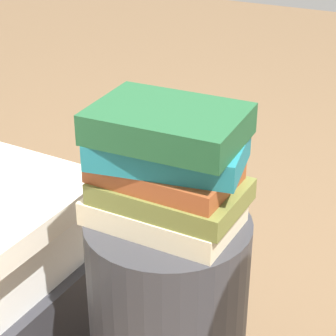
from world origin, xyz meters
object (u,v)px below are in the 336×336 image
at_px(side_table, 168,327).
at_px(book_olive, 170,192).
at_px(book_teal, 170,151).
at_px(book_cream, 163,212).
at_px(book_forest, 167,125).
at_px(book_rust, 164,172).

bearing_deg(side_table, book_olive, 164.12).
bearing_deg(side_table, book_teal, -135.69).
bearing_deg(book_cream, book_olive, -159.60).
bearing_deg(book_teal, book_forest, 47.86).
relative_size(side_table, book_cream, 1.86).
height_order(book_cream, book_teal, book_teal).
distance_m(side_table, book_olive, 0.34).
relative_size(book_rust, book_teal, 0.94).
bearing_deg(book_olive, book_forest, 18.43).
distance_m(book_olive, book_rust, 0.04).
distance_m(book_rust, book_forest, 0.10).
xyz_separation_m(book_rust, book_forest, (-0.01, 0.00, 0.10)).
bearing_deg(book_rust, book_olive, -170.87).
bearing_deg(book_teal, book_olive, 112.68).
distance_m(book_olive, book_teal, 0.09).
xyz_separation_m(book_olive, book_rust, (0.01, 0.00, 0.04)).
distance_m(book_rust, book_teal, 0.05).
bearing_deg(book_rust, book_forest, 179.02).
bearing_deg(book_rust, book_teal, -148.71).
bearing_deg(book_rust, book_cream, 76.51).
bearing_deg(book_olive, book_rust, 8.78).
bearing_deg(book_olive, side_table, -13.67).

